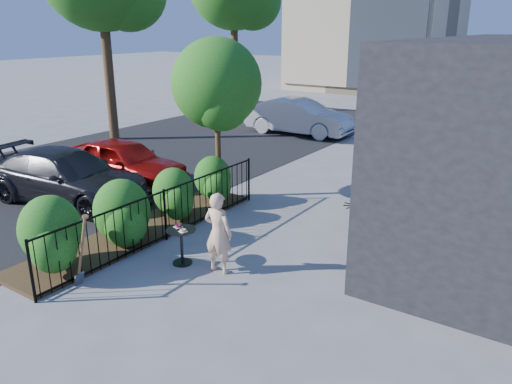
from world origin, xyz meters
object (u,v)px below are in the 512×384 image
Objects in this scene: car_darkgrey at (67,177)px; car_silver at (299,117)px; woman at (218,233)px; car_red at (124,162)px; patio_tree at (218,89)px; cafe_table at (181,240)px; shovel at (81,255)px.

car_silver is at bearing -11.84° from car_darkgrey.
car_silver is at bearing -72.49° from woman.
woman is 0.40× the size of car_red.
car_darkgrey is (-2.95, -2.38, -2.11)m from patio_tree.
car_darkgrey is at bearing 175.20° from car_red.
woman is (0.76, 0.14, 0.27)m from cafe_table.
car_darkgrey is at bearing 173.52° from car_silver.
car_silver reaches higher than shovel.
woman is at bearing 48.74° from shovel.
cafe_table is 5.47m from car_red.
car_red is 0.86× the size of car_silver.
cafe_table is at bearing 5.01° from woman.
patio_tree is 0.90× the size of car_silver.
patio_tree is 5.37× the size of cafe_table.
cafe_table is at bearing -125.57° from car_red.
car_darkgrey is (-0.01, -1.82, 0.01)m from car_red.
car_silver is (0.68, 8.69, 0.08)m from car_red.
woman is 5.52m from car_darkgrey.
patio_tree reaches higher than car_silver.
patio_tree reaches higher than car_darkgrey.
shovel reaches higher than cafe_table.
shovel reaches higher than car_darkgrey.
woman is 2.32m from shovel.
car_silver is 10.53m from car_darkgrey.
shovel is at bearing -168.87° from car_silver.
shovel reaches higher than car_red.
car_red is (-4.68, 2.83, 0.16)m from cafe_table.
car_darkgrey is (-5.45, 0.87, -0.09)m from woman.
patio_tree is 0.87× the size of car_darkgrey.
patio_tree is at bearing -167.22° from car_silver.
woman reaches higher than car_red.
car_darkgrey is at bearing 167.89° from cafe_table.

